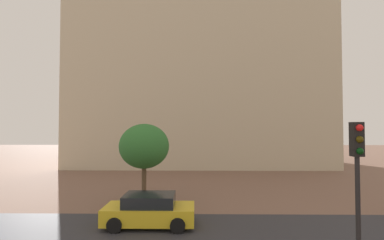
% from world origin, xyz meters
% --- Properties ---
extents(ground_plane, '(120.00, 120.00, 0.00)m').
position_xyz_m(ground_plane, '(0.00, 10.00, 0.00)').
color(ground_plane, brown).
extents(street_asphalt_strip, '(120.00, 6.05, 0.00)m').
position_xyz_m(street_asphalt_strip, '(0.00, 8.90, 0.00)').
color(street_asphalt_strip, '#2D2D33').
rests_on(street_asphalt_strip, ground_plane).
extents(landmark_building, '(29.83, 13.76, 38.96)m').
position_xyz_m(landmark_building, '(0.62, 32.89, 11.38)').
color(landmark_building, beige).
rests_on(landmark_building, ground_plane).
extents(car_yellow, '(4.04, 1.96, 1.41)m').
position_xyz_m(car_yellow, '(-1.91, 10.23, 0.68)').
color(car_yellow, gold).
rests_on(car_yellow, ground_plane).
extents(traffic_light_pole, '(0.28, 0.34, 4.55)m').
position_xyz_m(traffic_light_pole, '(4.40, 5.02, 3.19)').
color(traffic_light_pole, black).
rests_on(traffic_light_pole, ground_plane).
extents(tree_curb_far, '(2.86, 2.86, 4.65)m').
position_xyz_m(tree_curb_far, '(-2.79, 13.58, 3.35)').
color(tree_curb_far, brown).
rests_on(tree_curb_far, ground_plane).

